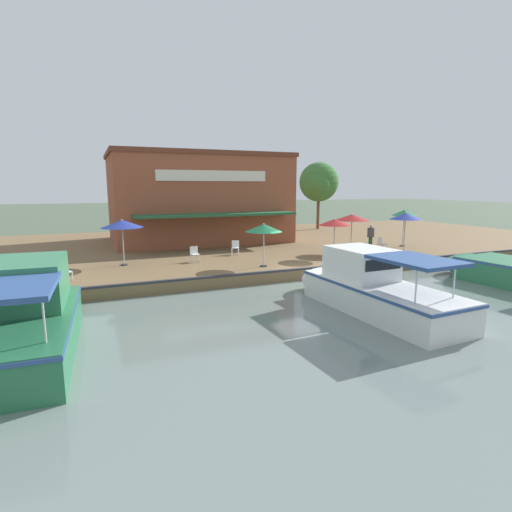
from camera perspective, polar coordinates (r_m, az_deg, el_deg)
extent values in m
plane|color=#4C5B47|center=(20.05, 6.29, -3.74)|extent=(220.00, 220.00, 0.00)
cube|color=brown|center=(29.91, -3.95, 1.38)|extent=(22.00, 56.00, 0.60)
cube|color=#2D2D33|center=(19.99, 6.19, -1.87)|extent=(0.20, 50.40, 0.10)
cube|color=brown|center=(31.31, -8.39, 7.95)|extent=(8.60, 12.56, 6.22)
cube|color=brown|center=(31.37, -8.54, 13.90)|extent=(8.77, 12.82, 0.30)
cube|color=#235633|center=(26.35, -5.50, 5.91)|extent=(1.80, 10.68, 0.16)
cube|color=silver|center=(27.12, -6.14, 11.33)|extent=(0.08, 7.54, 0.70)
cylinder|color=#B7B7B7|center=(20.60, 1.11, 1.33)|extent=(0.06, 0.06, 2.08)
cylinder|color=#2D2D33|center=(20.77, 1.10, -1.43)|extent=(0.36, 0.36, 0.06)
cone|color=#19663D|center=(20.47, 1.12, 4.04)|extent=(1.89, 1.89, 0.40)
cone|color=silver|center=(20.47, 1.12, 4.09)|extent=(1.17, 1.17, 0.32)
sphere|color=silver|center=(20.46, 1.12, 4.59)|extent=(0.08, 0.08, 0.08)
cylinder|color=#B7B7B7|center=(26.25, 20.44, 2.90)|extent=(0.06, 0.06, 2.39)
cylinder|color=#2D2D33|center=(26.41, 20.29, 0.39)|extent=(0.36, 0.36, 0.06)
cone|color=navy|center=(26.15, 20.59, 5.36)|extent=(1.94, 1.94, 0.41)
cone|color=white|center=(26.15, 20.59, 5.41)|extent=(1.20, 1.20, 0.33)
sphere|color=white|center=(26.14, 20.62, 5.81)|extent=(0.08, 0.08, 0.08)
cylinder|color=#B7B7B7|center=(23.74, 11.10, 2.34)|extent=(0.06, 0.06, 2.13)
cylinder|color=#2D2D33|center=(23.89, 11.02, -0.12)|extent=(0.36, 0.36, 0.06)
cone|color=maroon|center=(23.63, 11.19, 4.76)|extent=(1.92, 1.92, 0.37)
cone|color=white|center=(23.63, 11.19, 4.81)|extent=(1.19, 1.19, 0.29)
sphere|color=white|center=(23.62, 11.20, 5.20)|extent=(0.08, 0.08, 0.08)
cylinder|color=#B7B7B7|center=(25.84, 13.46, 3.01)|extent=(0.06, 0.06, 2.27)
cylinder|color=#2D2D33|center=(25.99, 13.36, 0.59)|extent=(0.36, 0.36, 0.06)
cone|color=maroon|center=(25.74, 13.56, 5.39)|extent=(2.20, 2.20, 0.39)
cone|color=white|center=(25.74, 13.56, 5.43)|extent=(1.37, 1.37, 0.31)
sphere|color=white|center=(25.72, 13.57, 5.82)|extent=(0.08, 0.08, 0.08)
cylinder|color=#B7B7B7|center=(29.59, 20.31, 3.62)|extent=(0.06, 0.06, 2.39)
cylinder|color=#2D2D33|center=(29.73, 20.18, 1.39)|extent=(0.36, 0.36, 0.06)
cone|color=#19663D|center=(29.50, 20.44, 5.82)|extent=(1.75, 1.75, 0.39)
cone|color=silver|center=(29.50, 20.44, 5.86)|extent=(1.08, 1.08, 0.31)
sphere|color=silver|center=(29.49, 20.46, 6.20)|extent=(0.08, 0.08, 0.08)
cylinder|color=#B7B7B7|center=(22.04, -18.45, 1.62)|extent=(0.06, 0.06, 2.26)
cylinder|color=#2D2D33|center=(22.21, -18.30, -1.19)|extent=(0.36, 0.36, 0.06)
cone|color=navy|center=(21.92, -18.61, 4.39)|extent=(2.15, 2.15, 0.40)
cone|color=white|center=(21.92, -18.61, 4.44)|extent=(1.33, 1.33, 0.32)
sphere|color=white|center=(21.90, -18.63, 4.90)|extent=(0.08, 0.08, 0.08)
cube|color=white|center=(27.29, 18.17, 1.19)|extent=(0.05, 0.05, 0.42)
cube|color=white|center=(26.95, 17.75, 1.10)|extent=(0.05, 0.05, 0.42)
cube|color=white|center=(27.49, 17.45, 1.28)|extent=(0.05, 0.05, 0.42)
cube|color=white|center=(27.15, 17.02, 1.20)|extent=(0.05, 0.05, 0.42)
cube|color=white|center=(27.19, 17.62, 1.64)|extent=(0.56, 0.56, 0.05)
cube|color=white|center=(27.26, 17.29, 2.15)|extent=(0.18, 0.43, 0.40)
cube|color=white|center=(22.10, -8.04, -0.36)|extent=(0.04, 0.04, 0.42)
cube|color=white|center=(21.98, -9.02, -0.44)|extent=(0.04, 0.04, 0.42)
cube|color=white|center=(22.47, -8.36, -0.19)|extent=(0.04, 0.04, 0.42)
cube|color=white|center=(22.35, -9.33, -0.27)|extent=(0.04, 0.04, 0.42)
cube|color=white|center=(22.19, -8.70, 0.23)|extent=(0.47, 0.47, 0.05)
cube|color=white|center=(22.34, -8.88, 0.87)|extent=(0.07, 0.44, 0.40)
cube|color=white|center=(24.17, -2.56, 0.61)|extent=(0.05, 0.05, 0.42)
cube|color=white|center=(24.21, -3.50, 0.61)|extent=(0.05, 0.05, 0.42)
cube|color=white|center=(24.57, -2.49, 0.76)|extent=(0.05, 0.05, 0.42)
cube|color=white|center=(24.60, -3.42, 0.76)|extent=(0.05, 0.05, 0.42)
cube|color=white|center=(24.35, -3.00, 1.18)|extent=(0.58, 0.58, 0.05)
cube|color=white|center=(24.52, -2.96, 1.77)|extent=(0.22, 0.42, 0.40)
cube|color=white|center=(19.27, -24.74, -2.68)|extent=(0.05, 0.05, 0.42)
cube|color=white|center=(19.10, -25.81, -2.87)|extent=(0.05, 0.05, 0.42)
cube|color=white|center=(19.62, -25.27, -2.51)|extent=(0.05, 0.05, 0.42)
cube|color=white|center=(19.45, -26.32, -2.69)|extent=(0.05, 0.05, 0.42)
cube|color=white|center=(19.32, -25.58, -2.07)|extent=(0.60, 0.60, 0.05)
cube|color=white|center=(19.45, -25.89, -1.34)|extent=(0.25, 0.41, 0.40)
cube|color=white|center=(22.58, 13.13, -0.30)|extent=(0.05, 0.05, 0.42)
cube|color=white|center=(22.48, 12.15, -0.31)|extent=(0.05, 0.05, 0.42)
cube|color=white|center=(22.96, 12.89, -0.13)|extent=(0.05, 0.05, 0.42)
cube|color=white|center=(22.86, 11.92, -0.13)|extent=(0.05, 0.05, 0.42)
cube|color=white|center=(22.68, 12.54, 0.31)|extent=(0.57, 0.57, 0.05)
cube|color=white|center=(22.84, 12.44, 0.95)|extent=(0.20, 0.42, 0.40)
cylinder|color=#337547|center=(27.86, 15.88, 1.84)|extent=(0.13, 0.13, 0.78)
cylinder|color=#337547|center=(27.76, 16.14, 1.80)|extent=(0.13, 0.13, 0.78)
cylinder|color=#4C4C56|center=(27.73, 16.08, 3.26)|extent=(0.46, 0.46, 0.62)
sphere|color=#DBB28E|center=(27.68, 16.12, 4.12)|extent=(0.21, 0.21, 0.21)
ellipsoid|color=#287047|center=(23.94, 28.45, -1.09)|extent=(2.78, 3.09, 1.12)
cube|color=white|center=(15.48, 17.33, -5.83)|extent=(6.70, 2.68, 1.10)
ellipsoid|color=white|center=(17.95, 10.20, -3.39)|extent=(2.43, 2.37, 1.10)
cube|color=#2D4C84|center=(15.36, 17.42, -4.15)|extent=(6.78, 2.73, 0.10)
cube|color=white|center=(16.07, 14.74, -0.95)|extent=(2.54, 2.02, 1.19)
cube|color=black|center=(15.15, 17.70, -1.16)|extent=(0.14, 1.67, 0.42)
cube|color=#2D4C84|center=(14.04, 21.96, -0.58)|extent=(2.81, 2.15, 0.12)
cylinder|color=silver|center=(14.26, 26.50, -3.11)|extent=(0.05, 0.05, 1.15)
cylinder|color=silver|center=(13.01, 21.91, -3.95)|extent=(0.05, 0.05, 1.15)
cube|color=#287047|center=(12.94, -30.54, -9.79)|extent=(6.54, 2.98, 1.13)
ellipsoid|color=#287047|center=(15.98, -28.58, -6.05)|extent=(2.37, 2.67, 1.13)
cube|color=#2D4C84|center=(12.80, -30.73, -7.74)|extent=(6.61, 3.02, 0.10)
cube|color=#337A51|center=(13.70, -30.19, -3.31)|extent=(3.03, 2.29, 1.37)
cube|color=black|center=(12.27, -31.37, -4.00)|extent=(0.14, 1.90, 0.48)
cube|color=#2D4C84|center=(11.06, -32.63, -3.94)|extent=(2.84, 2.42, 0.14)
cylinder|color=silver|center=(10.25, -28.05, -7.85)|extent=(0.05, 0.05, 1.14)
cylinder|color=brown|center=(39.79, 8.85, 6.11)|extent=(0.29, 0.29, 3.14)
sphere|color=#387033|center=(39.71, 8.97, 10.41)|extent=(3.77, 3.77, 3.77)
sphere|color=#387033|center=(38.77, 8.82, 9.87)|extent=(2.64, 2.64, 2.64)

